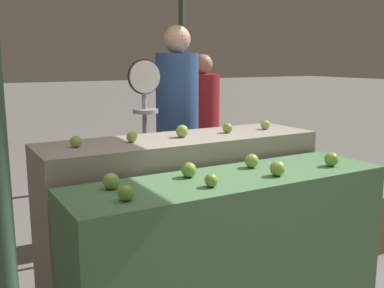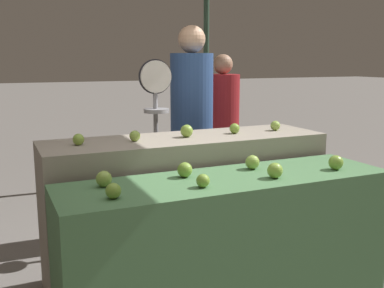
{
  "view_description": "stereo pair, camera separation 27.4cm",
  "coord_description": "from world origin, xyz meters",
  "px_view_note": "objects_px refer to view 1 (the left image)",
  "views": [
    {
      "loc": [
        -1.44,
        -2.04,
        1.52
      ],
      "look_at": [
        -0.09,
        0.3,
        1.01
      ],
      "focal_mm": 42.0,
      "sensor_mm": 36.0,
      "label": 1
    },
    {
      "loc": [
        -1.2,
        -2.16,
        1.52
      ],
      "look_at": [
        -0.09,
        0.3,
        1.01
      ],
      "focal_mm": 42.0,
      "sensor_mm": 36.0,
      "label": 2
    }
  ],
  "objects_px": {
    "person_customer_left": "(203,118)",
    "wooden_crate_side": "(355,219)",
    "person_vendor_at_scale": "(177,114)",
    "produce_scale": "(145,113)"
  },
  "relations": [
    {
      "from": "person_vendor_at_scale",
      "to": "wooden_crate_side",
      "type": "distance_m",
      "value": 1.74
    },
    {
      "from": "wooden_crate_side",
      "to": "person_customer_left",
      "type": "bearing_deg",
      "value": 104.27
    },
    {
      "from": "wooden_crate_side",
      "to": "person_vendor_at_scale",
      "type": "bearing_deg",
      "value": 132.97
    },
    {
      "from": "produce_scale",
      "to": "person_customer_left",
      "type": "xyz_separation_m",
      "value": [
        1.04,
        0.85,
        -0.2
      ]
    },
    {
      "from": "person_customer_left",
      "to": "wooden_crate_side",
      "type": "xyz_separation_m",
      "value": [
        0.43,
        -1.7,
        -0.67
      ]
    },
    {
      "from": "produce_scale",
      "to": "wooden_crate_side",
      "type": "bearing_deg",
      "value": -30.03
    },
    {
      "from": "person_vendor_at_scale",
      "to": "person_customer_left",
      "type": "height_order",
      "value": "person_vendor_at_scale"
    },
    {
      "from": "person_vendor_at_scale",
      "to": "person_customer_left",
      "type": "distance_m",
      "value": 0.86
    },
    {
      "from": "person_customer_left",
      "to": "produce_scale",
      "type": "bearing_deg",
      "value": 48.77
    },
    {
      "from": "person_customer_left",
      "to": "wooden_crate_side",
      "type": "bearing_deg",
      "value": 113.98
    }
  ]
}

